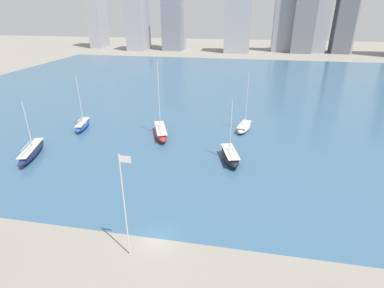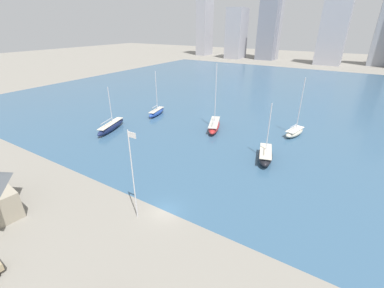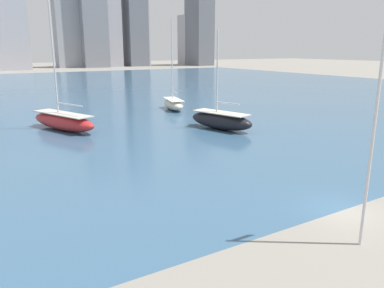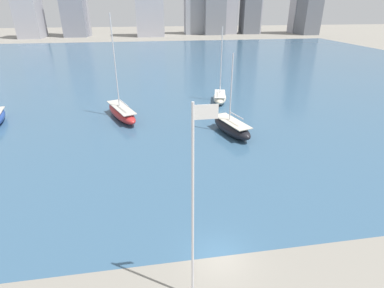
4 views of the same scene
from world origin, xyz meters
name	(u,v)px [view 2 (image 2 of 4)]	position (x,y,z in m)	size (l,w,h in m)	color
ground_plane	(165,211)	(0.00, 0.00, 0.00)	(500.00, 500.00, 0.00)	gray
harbor_water	(289,98)	(0.00, 70.00, 0.00)	(180.00, 140.00, 0.00)	#385B7A
flag_pole	(133,174)	(-2.37, -2.86, 6.69)	(1.24, 0.14, 12.38)	silver
distant_city_skyline	(358,21)	(12.29, 170.97, 24.59)	(201.24, 24.42, 74.01)	#A8A8B2
sailboat_black	(265,155)	(6.94, 21.42, 1.03)	(4.80, 8.61, 10.75)	black
sailboat_red	(214,125)	(-8.29, 30.18, 1.04)	(6.11, 10.57, 15.29)	#B72828
sailboat_cream	(295,132)	(9.01, 36.41, 0.91)	(3.91, 7.27, 12.96)	beige
sailboat_navy	(111,126)	(-28.83, 16.60, 0.96)	(5.12, 11.08, 10.18)	#19234C
sailboat_blue	(157,112)	(-26.76, 31.10, 0.91)	(3.45, 8.15, 11.89)	#284CA8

